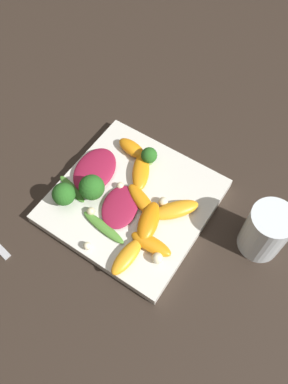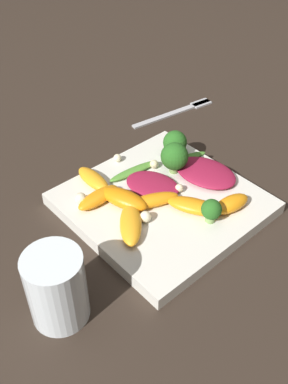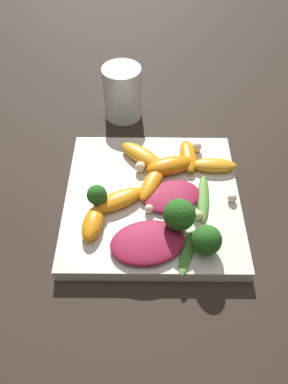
% 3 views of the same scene
% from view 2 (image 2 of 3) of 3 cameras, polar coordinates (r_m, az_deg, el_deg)
% --- Properties ---
extents(ground_plane, '(2.40, 2.40, 0.00)m').
position_cam_2_polar(ground_plane, '(0.66, 2.30, -2.08)').
color(ground_plane, '#2D231C').
extents(plate, '(0.25, 0.25, 0.02)m').
position_cam_2_polar(plate, '(0.65, 2.33, -1.45)').
color(plate, silver).
rests_on(plate, ground_plane).
extents(drinking_glass, '(0.07, 0.07, 0.09)m').
position_cam_2_polar(drinking_glass, '(0.51, -11.04, -11.86)').
color(drinking_glass, white).
rests_on(drinking_glass, ground_plane).
extents(fork, '(0.18, 0.04, 0.01)m').
position_cam_2_polar(fork, '(0.88, 4.76, 10.40)').
color(fork, '#B2B2B7').
rests_on(fork, ground_plane).
extents(radicchio_leaf_0, '(0.08, 0.10, 0.01)m').
position_cam_2_polar(radicchio_leaf_0, '(0.66, 1.08, 0.92)').
color(radicchio_leaf_0, maroon).
rests_on(radicchio_leaf_0, plate).
extents(radicchio_leaf_1, '(0.09, 0.11, 0.01)m').
position_cam_2_polar(radicchio_leaf_1, '(0.68, 7.83, 2.46)').
color(radicchio_leaf_1, maroon).
rests_on(radicchio_leaf_1, plate).
extents(orange_segment_0, '(0.03, 0.07, 0.02)m').
position_cam_2_polar(orange_segment_0, '(0.67, -6.45, 1.63)').
color(orange_segment_0, orange).
rests_on(orange_segment_0, plate).
extents(orange_segment_1, '(0.05, 0.08, 0.02)m').
position_cam_2_polar(orange_segment_1, '(0.63, -2.55, -0.88)').
color(orange_segment_1, orange).
rests_on(orange_segment_1, plate).
extents(orange_segment_2, '(0.06, 0.03, 0.02)m').
position_cam_2_polar(orange_segment_2, '(0.63, 11.02, -1.48)').
color(orange_segment_2, orange).
rests_on(orange_segment_2, plate).
extents(orange_segment_3, '(0.08, 0.05, 0.02)m').
position_cam_2_polar(orange_segment_3, '(0.63, 1.22, -1.19)').
color(orange_segment_3, orange).
rests_on(orange_segment_3, plate).
extents(orange_segment_4, '(0.07, 0.03, 0.02)m').
position_cam_2_polar(orange_segment_4, '(0.64, -5.83, -0.70)').
color(orange_segment_4, orange).
rests_on(orange_segment_4, plate).
extents(orange_segment_5, '(0.07, 0.08, 0.02)m').
position_cam_2_polar(orange_segment_5, '(0.59, -1.70, -4.05)').
color(orange_segment_5, orange).
rests_on(orange_segment_5, plate).
extents(orange_segment_6, '(0.06, 0.08, 0.02)m').
position_cam_2_polar(orange_segment_6, '(0.62, 6.37, -1.79)').
color(orange_segment_6, orange).
rests_on(orange_segment_6, plate).
extents(broccoli_floret_0, '(0.04, 0.04, 0.05)m').
position_cam_2_polar(broccoli_floret_0, '(0.68, 3.89, 4.50)').
color(broccoli_floret_0, '#7A9E51').
rests_on(broccoli_floret_0, plate).
extents(broccoli_floret_1, '(0.04, 0.04, 0.04)m').
position_cam_2_polar(broccoli_floret_1, '(0.72, 3.95, 6.26)').
color(broccoli_floret_1, '#84AD5B').
rests_on(broccoli_floret_1, plate).
extents(broccoli_floret_2, '(0.03, 0.03, 0.04)m').
position_cam_2_polar(broccoli_floret_2, '(0.60, 8.55, -2.29)').
color(broccoli_floret_2, '#84AD5B').
rests_on(broccoli_floret_2, plate).
extents(arugula_sprig_0, '(0.07, 0.03, 0.00)m').
position_cam_2_polar(arugula_sprig_0, '(0.72, 5.46, 4.37)').
color(arugula_sprig_0, '#47842D').
rests_on(arugula_sprig_0, plate).
extents(arugula_sprig_1, '(0.09, 0.03, 0.01)m').
position_cam_2_polar(arugula_sprig_1, '(0.69, -1.36, 2.67)').
color(arugula_sprig_1, '#518E33').
rests_on(arugula_sprig_1, plate).
extents(macadamia_nut_0, '(0.02, 0.02, 0.02)m').
position_cam_2_polar(macadamia_nut_0, '(0.60, 0.20, -3.16)').
color(macadamia_nut_0, beige).
rests_on(macadamia_nut_0, plate).
extents(macadamia_nut_1, '(0.01, 0.01, 0.01)m').
position_cam_2_polar(macadamia_nut_1, '(0.65, 4.50, 0.49)').
color(macadamia_nut_1, beige).
rests_on(macadamia_nut_1, plate).
extents(macadamia_nut_2, '(0.01, 0.01, 0.01)m').
position_cam_2_polar(macadamia_nut_2, '(0.70, 1.29, 3.57)').
color(macadamia_nut_2, beige).
rests_on(macadamia_nut_2, plate).
extents(macadamia_nut_3, '(0.01, 0.01, 0.01)m').
position_cam_2_polar(macadamia_nut_3, '(0.71, -3.39, 4.34)').
color(macadamia_nut_3, beige).
rests_on(macadamia_nut_3, plate).
extents(macadamia_nut_4, '(0.02, 0.02, 0.02)m').
position_cam_2_polar(macadamia_nut_4, '(0.64, -8.05, -0.85)').
color(macadamia_nut_4, beige).
rests_on(macadamia_nut_4, plate).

